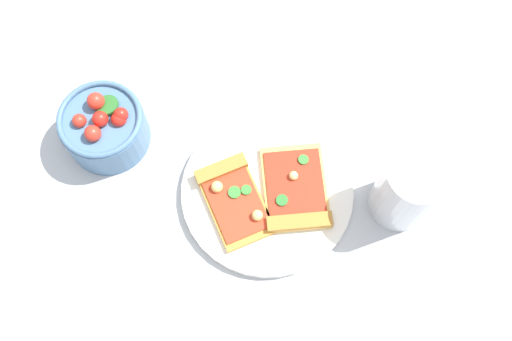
% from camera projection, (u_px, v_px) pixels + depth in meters
% --- Properties ---
extents(ground_plane, '(2.40, 2.40, 0.00)m').
position_uv_depth(ground_plane, '(249.00, 210.00, 0.82)').
color(ground_plane, '#B2B7BC').
rests_on(ground_plane, ground).
extents(plate, '(0.24, 0.24, 0.01)m').
position_uv_depth(plate, '(267.00, 192.00, 0.82)').
color(plate, white).
rests_on(plate, ground_plane).
extents(pizza_slice_near, '(0.14, 0.10, 0.02)m').
position_uv_depth(pizza_slice_near, '(232.00, 195.00, 0.81)').
color(pizza_slice_near, gold).
rests_on(pizza_slice_near, plate).
extents(pizza_slice_far, '(0.13, 0.09, 0.02)m').
position_uv_depth(pizza_slice_far, '(296.00, 194.00, 0.81)').
color(pizza_slice_far, '#E5B256').
rests_on(pizza_slice_far, plate).
extents(salad_bowl, '(0.12, 0.12, 0.09)m').
position_uv_depth(salad_bowl, '(104.00, 127.00, 0.82)').
color(salad_bowl, '#4C7299').
rests_on(salad_bowl, ground_plane).
extents(soda_glass, '(0.08, 0.08, 0.13)m').
position_uv_depth(soda_glass, '(407.00, 190.00, 0.77)').
color(soda_glass, silver).
rests_on(soda_glass, ground_plane).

